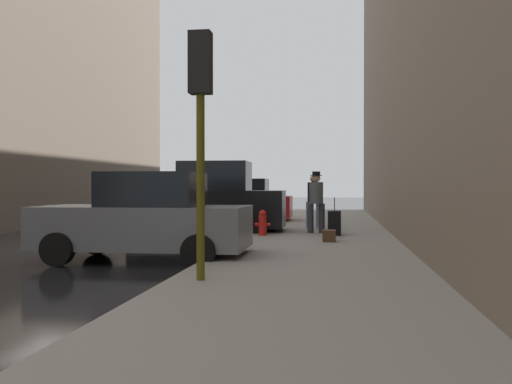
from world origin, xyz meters
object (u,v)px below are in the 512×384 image
object	(u,v)px
fire_hydrant	(263,223)
duffel_bag	(329,236)
pedestrian_in_jeans	(314,198)
pedestrian_with_beanie	(316,199)
rolling_suitcase	(334,223)
traffic_light	(201,100)
parked_red_hatchback	(240,202)
parked_gray_coupe	(145,219)
parked_black_suv	(210,202)

from	to	relation	value
fire_hydrant	duffel_bag	xyz separation A→B (m)	(1.83, -1.43, -0.21)
pedestrian_in_jeans	duffel_bag	distance (m)	4.43
pedestrian_in_jeans	duffel_bag	bearing A→B (deg)	-82.80
pedestrian_with_beanie	rolling_suitcase	bearing A→B (deg)	-49.99
traffic_light	rolling_suitcase	size ratio (longest dim) A/B	3.46
parked_red_hatchback	fire_hydrant	size ratio (longest dim) A/B	6.00
pedestrian_with_beanie	fire_hydrant	bearing A→B (deg)	-144.40
parked_gray_coupe	pedestrian_in_jeans	size ratio (longest dim) A/B	2.46
fire_hydrant	pedestrian_in_jeans	world-z (taller)	pedestrian_in_jeans
traffic_light	duffel_bag	xyz separation A→B (m)	(1.78, 6.00, -2.47)
parked_gray_coupe	traffic_light	xyz separation A→B (m)	(1.85, -2.95, 1.91)
parked_black_suv	traffic_light	bearing A→B (deg)	-78.27
parked_red_hatchback	traffic_light	bearing A→B (deg)	-82.58
parked_red_hatchback	traffic_light	world-z (taller)	traffic_light
parked_gray_coupe	rolling_suitcase	size ratio (longest dim) A/B	4.04
parked_red_hatchback	pedestrian_with_beanie	bearing A→B (deg)	-60.80
parked_red_hatchback	duffel_bag	bearing A→B (deg)	-66.17
parked_red_hatchback	fire_hydrant	bearing A→B (deg)	-75.15
fire_hydrant	traffic_light	distance (m)	7.77
parked_gray_coupe	pedestrian_in_jeans	world-z (taller)	pedestrian_in_jeans
parked_black_suv	pedestrian_in_jeans	distance (m)	3.39
duffel_bag	parked_red_hatchback	bearing A→B (deg)	113.83
pedestrian_with_beanie	duffel_bag	world-z (taller)	pedestrian_with_beanie
parked_gray_coupe	parked_black_suv	distance (m)	5.98
traffic_light	pedestrian_in_jeans	xyz separation A→B (m)	(1.24, 10.32, -1.65)
fire_hydrant	duffel_bag	distance (m)	2.33
fire_hydrant	pedestrian_with_beanie	world-z (taller)	pedestrian_with_beanie
parked_gray_coupe	fire_hydrant	size ratio (longest dim) A/B	5.97
traffic_light	duffel_bag	size ratio (longest dim) A/B	8.18
fire_hydrant	traffic_light	xyz separation A→B (m)	(0.05, -7.43, 2.26)
pedestrian_in_jeans	parked_red_hatchback	bearing A→B (deg)	128.30
pedestrian_with_beanie	parked_black_suv	bearing A→B (deg)	171.68
pedestrian_in_jeans	duffel_bag	size ratio (longest dim) A/B	3.89
parked_black_suv	duffel_bag	bearing A→B (deg)	-38.79
fire_hydrant	traffic_light	bearing A→B (deg)	-89.61
parked_gray_coupe	fire_hydrant	world-z (taller)	parked_gray_coupe
parked_red_hatchback	pedestrian_with_beanie	distance (m)	6.63
parked_red_hatchback	fire_hydrant	distance (m)	7.05
parked_gray_coupe	parked_red_hatchback	size ratio (longest dim) A/B	0.99
rolling_suitcase	pedestrian_in_jeans	bearing A→B (deg)	104.97
fire_hydrant	rolling_suitcase	bearing A→B (deg)	11.46
duffel_bag	pedestrian_with_beanie	bearing A→B (deg)	99.36
parked_gray_coupe	rolling_suitcase	distance (m)	6.17
parked_gray_coupe	pedestrian_with_beanie	world-z (taller)	pedestrian_with_beanie
pedestrian_with_beanie	rolling_suitcase	xyz separation A→B (m)	(0.53, -0.63, -0.65)
rolling_suitcase	parked_red_hatchback	bearing A→B (deg)	120.38
rolling_suitcase	duffel_bag	size ratio (longest dim) A/B	2.36
pedestrian_with_beanie	duffel_bag	xyz separation A→B (m)	(0.40, -2.45, -0.85)
parked_black_suv	parked_gray_coupe	bearing A→B (deg)	-90.00
rolling_suitcase	duffel_bag	distance (m)	1.84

